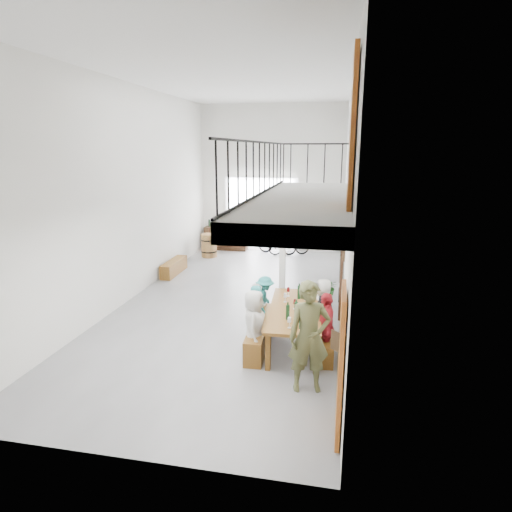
% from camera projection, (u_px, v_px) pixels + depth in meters
% --- Properties ---
extents(floor, '(12.00, 12.00, 0.00)m').
position_uv_depth(floor, '(235.00, 301.00, 11.23)').
color(floor, slate).
rests_on(floor, ground).
extents(room_walls, '(12.00, 12.00, 12.00)m').
position_uv_depth(room_walls, '(233.00, 162.00, 10.36)').
color(room_walls, white).
rests_on(room_walls, ground).
extents(gateway_portal, '(2.80, 0.08, 2.80)m').
position_uv_depth(gateway_portal, '(261.00, 214.00, 16.61)').
color(gateway_portal, white).
rests_on(gateway_portal, ground).
extents(right_wall_decor, '(0.07, 8.28, 5.07)m').
position_uv_depth(right_wall_decor, '(343.00, 259.00, 8.52)').
color(right_wall_decor, '#A75B17').
rests_on(right_wall_decor, ground).
extents(balcony, '(1.52, 5.62, 4.00)m').
position_uv_depth(balcony, '(303.00, 205.00, 7.16)').
color(balcony, silver).
rests_on(balcony, ground).
extents(tasting_table, '(1.16, 2.53, 0.79)m').
position_uv_depth(tasting_table, '(295.00, 313.00, 8.51)').
color(tasting_table, brown).
rests_on(tasting_table, ground).
extents(bench_inner, '(0.42, 2.13, 0.49)m').
position_uv_depth(bench_inner, '(260.00, 333.00, 8.70)').
color(bench_inner, brown).
rests_on(bench_inner, ground).
extents(bench_wall, '(0.38, 1.86, 0.42)m').
position_uv_depth(bench_wall, '(325.00, 338.00, 8.54)').
color(bench_wall, brown).
rests_on(bench_wall, ground).
extents(tableware, '(0.47, 1.74, 0.35)m').
position_uv_depth(tableware, '(294.00, 303.00, 8.41)').
color(tableware, '#113318').
rests_on(tableware, tasting_table).
extents(side_bench, '(0.34, 1.53, 0.43)m').
position_uv_depth(side_bench, '(174.00, 267.00, 13.59)').
color(side_bench, brown).
rests_on(side_bench, ground).
extents(oak_barrel, '(0.58, 0.58, 0.85)m').
position_uv_depth(oak_barrel, '(209.00, 245.00, 15.67)').
color(oak_barrel, olive).
rests_on(oak_barrel, ground).
extents(serving_counter, '(1.68, 0.47, 0.88)m').
position_uv_depth(serving_counter, '(226.00, 238.00, 16.82)').
color(serving_counter, '#3E2115').
rests_on(serving_counter, ground).
extents(counter_bottles, '(1.43, 0.13, 0.28)m').
position_uv_depth(counter_bottles, '(226.00, 224.00, 16.69)').
color(counter_bottles, '#113318').
rests_on(counter_bottles, serving_counter).
extents(guest_left_a, '(0.48, 0.69, 1.36)m').
position_uv_depth(guest_left_a, '(254.00, 325.00, 7.97)').
color(guest_left_a, beige).
rests_on(guest_left_a, ground).
extents(guest_left_b, '(0.39, 0.52, 1.27)m').
position_uv_depth(guest_left_b, '(258.00, 315.00, 8.56)').
color(guest_left_b, teal).
rests_on(guest_left_b, ground).
extents(guest_left_c, '(0.61, 0.67, 1.14)m').
position_uv_depth(guest_left_c, '(258.00, 310.00, 9.04)').
color(guest_left_c, beige).
rests_on(guest_left_c, ground).
extents(guest_left_d, '(0.44, 0.74, 1.13)m').
position_uv_depth(guest_left_d, '(265.00, 301.00, 9.57)').
color(guest_left_d, teal).
rests_on(guest_left_d, ground).
extents(guest_right_a, '(0.44, 0.83, 1.34)m').
position_uv_depth(guest_right_a, '(326.00, 327.00, 7.91)').
color(guest_right_a, '#AD1D26').
rests_on(guest_right_a, ground).
extents(guest_right_b, '(0.62, 1.05, 1.08)m').
position_uv_depth(guest_right_b, '(324.00, 321.00, 8.52)').
color(guest_right_b, black).
rests_on(guest_right_b, ground).
extents(guest_right_c, '(0.50, 0.66, 1.21)m').
position_uv_depth(guest_right_c, '(323.00, 306.00, 9.13)').
color(guest_right_c, beige).
rests_on(guest_right_c, ground).
extents(host_standing, '(0.76, 0.59, 1.86)m').
position_uv_depth(host_standing, '(309.00, 337.00, 6.88)').
color(host_standing, '#4C4F2C').
rests_on(host_standing, ground).
extents(potted_plant, '(0.43, 0.38, 0.43)m').
position_uv_depth(potted_plant, '(331.00, 287.00, 11.61)').
color(potted_plant, '#144414').
rests_on(potted_plant, ground).
extents(bicycle_near, '(1.64, 1.00, 0.81)m').
position_uv_depth(bicycle_near, '(289.00, 244.00, 15.98)').
color(bicycle_near, black).
rests_on(bicycle_near, ground).
extents(bicycle_far, '(1.63, 0.84, 0.94)m').
position_uv_depth(bicycle_far, '(277.00, 242.00, 16.08)').
color(bicycle_far, black).
rests_on(bicycle_far, ground).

